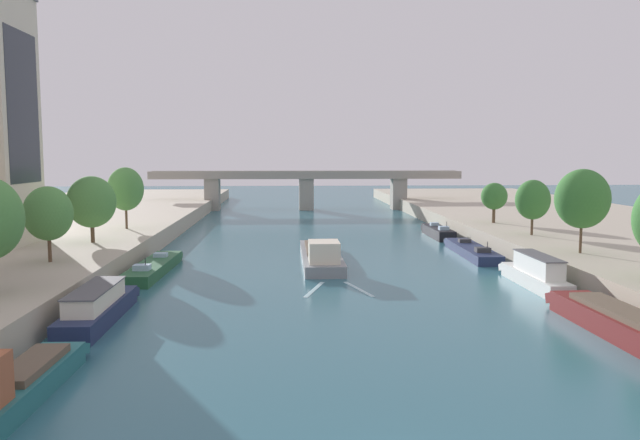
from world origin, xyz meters
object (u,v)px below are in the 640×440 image
at_px(moored_boat_left_gap_after, 154,267).
at_px(tree_right_end_of_row, 533,200).
at_px(tree_left_distant, 48,214).
at_px(barge_midriver, 321,255).
at_px(tree_left_second, 91,202).
at_px(tree_right_by_lamp, 582,199).
at_px(moored_boat_right_midway, 638,327).
at_px(bridge_far, 306,185).
at_px(tree_right_far, 494,196).
at_px(moored_boat_right_upstream, 471,250).
at_px(moored_boat_right_second, 438,232).
at_px(moored_boat_left_midway, 98,306).
at_px(moored_boat_left_upstream, 18,383).
at_px(tree_left_past_mid, 125,189).
at_px(moored_boat_right_downstream, 536,273).

distance_m(moored_boat_left_gap_after, tree_right_end_of_row, 40.28).
bearing_deg(tree_left_distant, barge_midriver, 24.44).
distance_m(tree_left_second, tree_right_by_lamp, 46.35).
height_order(moored_boat_right_midway, bridge_far, bridge_far).
height_order(moored_boat_left_gap_after, tree_right_far, tree_right_far).
xyz_separation_m(moored_boat_right_upstream, moored_boat_right_second, (0.01, 15.26, 0.16)).
distance_m(moored_boat_left_midway, tree_right_by_lamp, 41.03).
xyz_separation_m(moored_boat_left_upstream, bridge_far, (15.85, 96.70, 3.94)).
xyz_separation_m(tree_left_distant, tree_left_past_mid, (0.43, 23.24, 0.72)).
distance_m(tree_left_distant, tree_right_end_of_row, 48.34).
xyz_separation_m(barge_midriver, moored_boat_left_gap_after, (-15.68, -4.23, -0.33)).
height_order(tree_left_distant, tree_left_past_mid, tree_left_past_mid).
height_order(moored_boat_left_gap_after, moored_boat_right_upstream, moored_boat_left_gap_after).
bearing_deg(moored_boat_left_gap_after, tree_right_end_of_row, 12.65).
height_order(barge_midriver, tree_left_distant, tree_left_distant).
distance_m(barge_midriver, moored_boat_left_upstream, 38.08).
bearing_deg(tree_left_second, moored_boat_left_midway, -72.72).
xyz_separation_m(moored_boat_right_midway, tree_left_second, (-39.35, 29.28, 5.14)).
relative_size(tree_left_second, tree_left_past_mid, 0.91).
distance_m(moored_boat_right_midway, moored_boat_right_second, 47.73).
height_order(moored_boat_right_midway, tree_left_distant, tree_left_distant).
bearing_deg(moored_boat_right_midway, moored_boat_left_upstream, -168.02).
bearing_deg(moored_boat_right_upstream, moored_boat_left_gap_after, -165.10).
bearing_deg(moored_boat_right_downstream, moored_boat_left_gap_after, 166.19).
bearing_deg(tree_right_end_of_row, moored_boat_right_downstream, -110.49).
xyz_separation_m(moored_boat_left_midway, tree_left_second, (-6.98, 22.42, 5.18)).
relative_size(moored_boat_right_upstream, tree_left_second, 2.29).
height_order(tree_left_second, tree_right_by_lamp, tree_right_by_lamp).
height_order(barge_midriver, tree_right_far, tree_right_far).
distance_m(moored_boat_left_upstream, tree_left_second, 37.18).
bearing_deg(moored_boat_right_upstream, barge_midriver, -165.29).
bearing_deg(tree_left_second, tree_right_end_of_row, 4.15).
relative_size(tree_left_distant, tree_left_past_mid, 0.85).
xyz_separation_m(moored_boat_left_midway, tree_right_by_lamp, (38.42, 13.10, 5.97)).
height_order(moored_boat_left_upstream, tree_left_past_mid, tree_left_past_mid).
height_order(moored_boat_left_upstream, moored_boat_right_midway, moored_boat_right_midway).
relative_size(moored_boat_left_gap_after, moored_boat_right_upstream, 0.99).
height_order(moored_boat_right_midway, tree_right_by_lamp, tree_right_by_lamp).
distance_m(tree_left_past_mid, tree_right_by_lamp, 49.65).
height_order(moored_boat_right_downstream, tree_right_far, tree_right_far).
height_order(moored_boat_left_midway, tree_left_second, tree_left_second).
height_order(moored_boat_left_midway, tree_left_past_mid, tree_left_past_mid).
height_order(moored_boat_left_midway, moored_boat_left_gap_after, moored_boat_left_midway).
bearing_deg(moored_boat_left_gap_after, tree_left_past_mid, 111.14).
distance_m(tree_right_end_of_row, tree_right_far, 12.36).
distance_m(tree_right_by_lamp, bridge_far, 73.41).
distance_m(barge_midriver, moored_boat_right_downstream, 20.96).
distance_m(barge_midriver, bridge_far, 61.95).
relative_size(moored_boat_left_midway, tree_left_past_mid, 1.71).
height_order(moored_boat_right_second, tree_left_second, tree_left_second).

